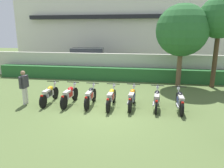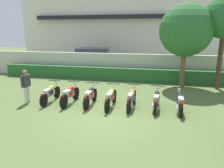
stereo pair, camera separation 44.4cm
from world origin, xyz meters
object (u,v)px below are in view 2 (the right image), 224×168
at_px(motorcycle_in_row_0, 50,93).
at_px(motorcycle_in_row_1, 70,94).
at_px(inspector_person, 26,84).
at_px(motorcycle_in_row_4, 132,98).
at_px(motorcycle_in_row_6, 180,102).
at_px(parked_car, 95,59).
at_px(motorcycle_in_row_3, 111,97).
at_px(motorcycle_in_row_2, 90,96).
at_px(motorcycle_in_row_5, 156,100).
at_px(tree_near_inspector, 186,31).

bearing_deg(motorcycle_in_row_0, motorcycle_in_row_1, -92.34).
bearing_deg(inspector_person, motorcycle_in_row_4, 3.61).
distance_m(motorcycle_in_row_1, inspector_person, 2.14).
height_order(motorcycle_in_row_6, inspector_person, inspector_person).
height_order(parked_car, inspector_person, parked_car).
xyz_separation_m(motorcycle_in_row_3, motorcycle_in_row_6, (2.95, 0.03, 0.00)).
relative_size(motorcycle_in_row_6, inspector_person, 1.16).
bearing_deg(motorcycle_in_row_6, motorcycle_in_row_3, 90.76).
distance_m(motorcycle_in_row_2, inspector_person, 3.11).
xyz_separation_m(motorcycle_in_row_4, inspector_person, (-4.95, -0.31, 0.47)).
distance_m(motorcycle_in_row_0, motorcycle_in_row_5, 4.96).
height_order(motorcycle_in_row_3, motorcycle_in_row_6, same).
bearing_deg(parked_car, motorcycle_in_row_5, -66.08).
distance_m(tree_near_inspector, motorcycle_in_row_5, 5.35).
distance_m(motorcycle_in_row_1, motorcycle_in_row_4, 2.88).
height_order(motorcycle_in_row_5, motorcycle_in_row_6, motorcycle_in_row_6).
bearing_deg(parked_car, motorcycle_in_row_3, -76.89).
bearing_deg(motorcycle_in_row_6, parked_car, 35.85).
xyz_separation_m(motorcycle_in_row_0, motorcycle_in_row_4, (3.88, 0.03, 0.01)).
bearing_deg(inspector_person, tree_near_inspector, 31.56).
bearing_deg(motorcycle_in_row_1, motorcycle_in_row_0, 91.04).
bearing_deg(parked_car, motorcycle_in_row_0, -95.16).
xyz_separation_m(parked_car, motorcycle_in_row_2, (2.40, -8.79, -0.48)).
height_order(motorcycle_in_row_1, motorcycle_in_row_4, motorcycle_in_row_4).
bearing_deg(motorcycle_in_row_6, inspector_person, 92.16).
xyz_separation_m(parked_car, motorcycle_in_row_4, (4.29, -8.73, -0.48)).
height_order(motorcycle_in_row_3, motorcycle_in_row_4, motorcycle_in_row_4).
relative_size(motorcycle_in_row_1, motorcycle_in_row_4, 1.01).
distance_m(parked_car, inspector_person, 9.06).
bearing_deg(motorcycle_in_row_5, motorcycle_in_row_1, 95.14).
relative_size(parked_car, motorcycle_in_row_6, 2.57).
xyz_separation_m(motorcycle_in_row_1, motorcycle_in_row_5, (3.95, 0.10, -0.01)).
distance_m(motorcycle_in_row_0, inspector_person, 1.20).
xyz_separation_m(motorcycle_in_row_2, motorcycle_in_row_6, (3.92, -0.01, -0.00)).
relative_size(motorcycle_in_row_3, motorcycle_in_row_4, 1.03).
relative_size(motorcycle_in_row_0, motorcycle_in_row_1, 1.01).
bearing_deg(motorcycle_in_row_0, motorcycle_in_row_3, -92.03).
distance_m(motorcycle_in_row_0, motorcycle_in_row_2, 2.00).
xyz_separation_m(tree_near_inspector, motorcycle_in_row_5, (-1.48, -4.25, -2.89)).
relative_size(tree_near_inspector, motorcycle_in_row_0, 2.53).
height_order(motorcycle_in_row_2, motorcycle_in_row_4, motorcycle_in_row_4).
bearing_deg(motorcycle_in_row_1, motorcycle_in_row_4, -86.13).
relative_size(motorcycle_in_row_0, inspector_person, 1.22).
distance_m(motorcycle_in_row_5, motorcycle_in_row_6, 0.96).
height_order(motorcycle_in_row_3, motorcycle_in_row_5, motorcycle_in_row_3).
bearing_deg(tree_near_inspector, motorcycle_in_row_4, -120.77).
height_order(motorcycle_in_row_0, motorcycle_in_row_1, motorcycle_in_row_1).
xyz_separation_m(motorcycle_in_row_0, motorcycle_in_row_1, (1.01, -0.03, 0.01)).
distance_m(motorcycle_in_row_5, inspector_person, 6.05).
bearing_deg(inspector_person, motorcycle_in_row_3, 3.04).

